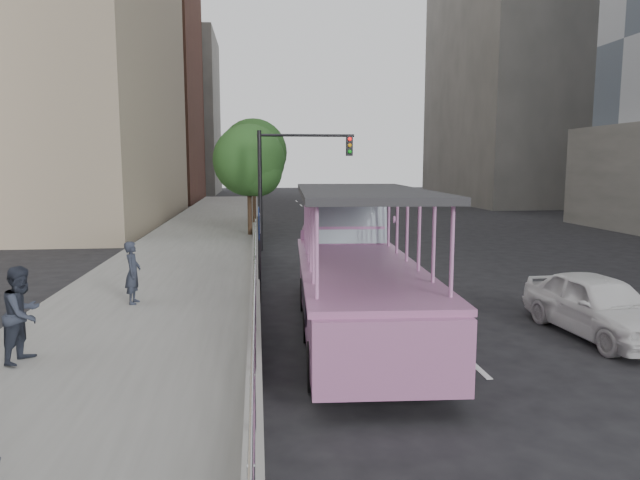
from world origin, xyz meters
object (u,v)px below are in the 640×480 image
at_px(street_tree_near, 251,163).
at_px(street_tree_far, 255,155).
at_px(pedestrian_mid, 23,314).
at_px(parking_sign, 259,243).
at_px(pedestrian_near, 133,273).
at_px(traffic_signal, 288,170).
at_px(car, 598,305).
at_px(duck_boat, 354,276).

height_order(street_tree_near, street_tree_far, street_tree_far).
relative_size(pedestrian_mid, parking_sign, 0.65).
height_order(pedestrian_near, parking_sign, parking_sign).
bearing_deg(traffic_signal, car, -65.44).
bearing_deg(pedestrian_near, traffic_signal, -21.19).
distance_m(car, street_tree_far, 24.26).
relative_size(car, pedestrian_near, 2.59).
xyz_separation_m(pedestrian_mid, traffic_signal, (5.46, 14.57, 2.34)).
xyz_separation_m(car, street_tree_near, (-7.70, 16.79, 3.13)).
height_order(car, traffic_signal, traffic_signal).
distance_m(street_tree_near, street_tree_far, 6.02).
height_order(duck_boat, car, duck_boat).
height_order(car, pedestrian_mid, pedestrian_mid).
bearing_deg(parking_sign, traffic_signal, 82.25).
bearing_deg(pedestrian_mid, car, -70.49).
relative_size(duck_boat, pedestrian_near, 6.35).
bearing_deg(duck_boat, parking_sign, 130.10).
bearing_deg(traffic_signal, pedestrian_near, -113.05).
distance_m(duck_boat, pedestrian_mid, 6.80).
xyz_separation_m(car, parking_sign, (-7.40, 3.86, 0.97)).
xyz_separation_m(pedestrian_near, parking_sign, (3.15, 0.94, 0.57)).
xyz_separation_m(parking_sign, street_tree_near, (-0.30, 12.93, 2.16)).
relative_size(pedestrian_near, street_tree_far, 0.24).
bearing_deg(street_tree_near, parking_sign, -88.65).
bearing_deg(duck_boat, pedestrian_mid, -158.39).
height_order(duck_boat, street_tree_near, street_tree_near).
xyz_separation_m(pedestrian_near, traffic_signal, (4.44, 10.43, 2.42)).
relative_size(pedestrian_near, traffic_signal, 0.30).
xyz_separation_m(duck_boat, pedestrian_mid, (-6.33, -2.51, -0.06)).
relative_size(pedestrian_mid, street_tree_near, 0.30).
distance_m(pedestrian_near, street_tree_far, 20.35).
distance_m(traffic_signal, street_tree_far, 9.57).
distance_m(pedestrian_mid, parking_sign, 6.58).
xyz_separation_m(street_tree_near, street_tree_far, (0.20, 6.00, 0.49)).
bearing_deg(pedestrian_near, car, -103.64).
height_order(parking_sign, traffic_signal, traffic_signal).
bearing_deg(pedestrian_mid, street_tree_far, 3.94).
height_order(pedestrian_near, street_tree_far, street_tree_far).
height_order(traffic_signal, street_tree_near, street_tree_near).
distance_m(pedestrian_near, parking_sign, 3.33).
xyz_separation_m(traffic_signal, street_tree_far, (-1.40, 9.43, 0.81)).
bearing_deg(car, parking_sign, 148.44).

